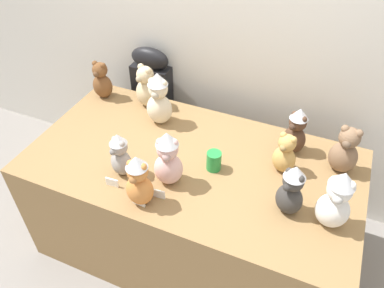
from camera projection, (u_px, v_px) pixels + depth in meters
The scene contains 19 objects.
ground_plane at pixel (177, 272), 2.45m from camera, with size 10.00×10.00×0.00m, color gray.
wall_back at pixel (240, 20), 2.28m from camera, with size 7.00×0.08×2.60m, color silver.
display_table at pixel (192, 205), 2.36m from camera, with size 1.85×0.97×0.78m, color olive.
instrument_case at pixel (154, 112), 2.87m from camera, with size 0.28×0.12×1.06m.
teddy_bear_blush at pixel (168, 159), 1.88m from camera, with size 0.18×0.17×0.33m.
teddy_bear_ginger at pixel (139, 181), 1.79m from camera, with size 0.14×0.13×0.30m.
teddy_bear_mocha at pixel (345, 151), 1.97m from camera, with size 0.17×0.15×0.29m.
teddy_bear_cream at pixel (159, 99), 2.26m from camera, with size 0.17×0.15×0.35m.
teddy_bear_honey at pixel (285, 154), 1.98m from camera, with size 0.15×0.14×0.25m.
teddy_bear_chestnut at pixel (102, 81), 2.50m from camera, with size 0.14×0.12×0.26m.
teddy_bear_sand at pixel (146, 87), 2.42m from camera, with size 0.18×0.17×0.29m.
teddy_bear_charcoal at pixel (291, 190), 1.75m from camera, with size 0.17×0.16×0.29m.
teddy_bear_ash at pixel (120, 155), 1.95m from camera, with size 0.15×0.14×0.27m.
teddy_bear_cocoa at pixel (296, 131), 2.08m from camera, with size 0.17×0.16×0.29m.
teddy_bear_snow at pixel (336, 200), 1.68m from camera, with size 0.15×0.14×0.33m.
party_cup_green at pixel (214, 161), 2.02m from camera, with size 0.08×0.08×0.11m, color #238C3D.
name_card_front_left at pixel (139, 201), 1.85m from camera, with size 0.07×0.01×0.05m, color white.
name_card_front_middle at pixel (112, 182), 1.95m from camera, with size 0.07×0.01×0.05m, color white.
name_card_front_right at pixel (158, 194), 1.89m from camera, with size 0.07×0.01×0.05m, color white.
Camera 1 is at (0.60, -1.15, 2.23)m, focal length 35.44 mm.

